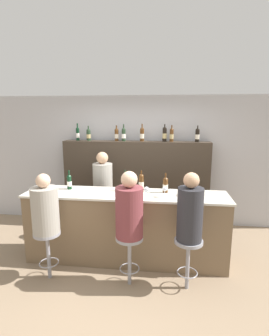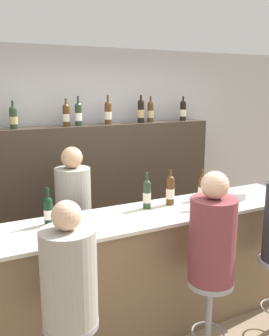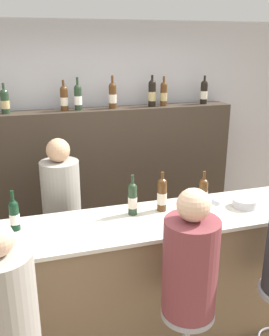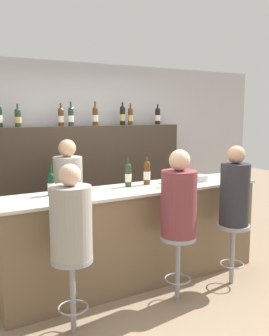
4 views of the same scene
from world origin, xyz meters
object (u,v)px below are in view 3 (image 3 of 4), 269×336
at_px(wine_bottle_counter_0, 14,215).
at_px(wine_bottle_counter_2, 162,194).
at_px(wine_bottle_counter_3, 203,192).
at_px(wine_glass_1, 216,203).
at_px(wine_bottle_backbar_2, 64,98).
at_px(bar_stool_middle, 187,328).
at_px(metal_bowl, 245,203).
at_px(guest_seated_left, 5,299).
at_px(wine_bottle_backbar_1, 5,101).
at_px(wine_bottle_backbar_5, 152,93).
at_px(wine_bottle_backbar_4, 113,95).
at_px(wine_bottle_backbar_6, 164,94).
at_px(wine_bottle_counter_1, 133,198).
at_px(guest_seated_middle, 190,261).
at_px(wine_bottle_backbar_3, 78,97).
at_px(wine_glass_0, 185,209).
at_px(wine_bottle_backbar_7, 204,92).
at_px(bartender, 63,228).

xyz_separation_m(wine_bottle_counter_0, wine_bottle_counter_2, (1.14, 0.00, 0.02)).
relative_size(wine_bottle_counter_3, wine_glass_1, 1.89).
bearing_deg(wine_bottle_backbar_2, bar_stool_middle, -74.83).
height_order(metal_bowl, guest_seated_left, guest_seated_left).
xyz_separation_m(wine_bottle_counter_3, wine_glass_1, (-0.01, -0.23, -0.00)).
height_order(wine_bottle_counter_3, wine_bottle_backbar_1, wine_bottle_backbar_1).
distance_m(wine_bottle_counter_2, wine_bottle_backbar_5, 1.40).
relative_size(wine_bottle_backbar_4, wine_bottle_backbar_6, 1.07).
relative_size(wine_bottle_counter_1, bar_stool_middle, 0.48).
bearing_deg(bar_stool_middle, guest_seated_middle, -90.00).
relative_size(wine_bottle_counter_1, wine_bottle_counter_3, 1.11).
bearing_deg(wine_bottle_backbar_3, wine_bottle_backbar_6, 0.00).
height_order(wine_bottle_backbar_5, bar_stool_middle, wine_bottle_backbar_5).
distance_m(wine_bottle_counter_0, wine_bottle_backbar_2, 1.46).
xyz_separation_m(metal_bowl, bar_stool_middle, (-0.76, -0.59, -0.58)).
bearing_deg(wine_bottle_backbar_1, wine_bottle_counter_1, -52.53).
relative_size(wine_bottle_counter_3, bar_stool_middle, 0.44).
xyz_separation_m(wine_bottle_backbar_6, bar_stool_middle, (-0.54, -1.92, -1.32)).
distance_m(wine_bottle_backbar_5, wine_glass_0, 1.60).
xyz_separation_m(wine_bottle_counter_2, wine_bottle_counter_3, (0.37, -0.00, -0.02)).
bearing_deg(wine_bottle_counter_2, wine_bottle_backbar_2, 116.74).
relative_size(wine_bottle_counter_2, bar_stool_middle, 0.48).
bearing_deg(wine_bottle_backbar_6, wine_glass_0, -104.25).
relative_size(wine_bottle_counter_0, wine_bottle_backbar_7, 0.99).
relative_size(wine_bottle_backbar_6, bartender, 0.20).
xyz_separation_m(wine_bottle_backbar_2, wine_bottle_backbar_3, (0.14, -0.00, 0.01)).
relative_size(wine_bottle_backbar_5, wine_bottle_backbar_7, 1.07).
bearing_deg(wine_glass_1, wine_bottle_backbar_5, 91.24).
bearing_deg(bartender, guest_seated_left, -109.29).
relative_size(wine_bottle_backbar_2, wine_bottle_backbar_3, 0.93).
bearing_deg(wine_bottle_backbar_2, wine_bottle_backbar_3, -0.00).
distance_m(wine_bottle_backbar_5, bar_stool_middle, 2.37).
bearing_deg(wine_bottle_backbar_5, wine_bottle_counter_2, -105.34).
bearing_deg(wine_bottle_backbar_4, wine_bottle_counter_3, -68.50).
xyz_separation_m(wine_bottle_counter_1, wine_glass_0, (0.34, -0.23, -0.03)).
bearing_deg(wine_bottle_counter_2, metal_bowl, -11.29).
distance_m(wine_bottle_backbar_6, guest_seated_left, 2.67).
distance_m(wine_bottle_backbar_7, wine_glass_0, 1.79).
height_order(wine_bottle_counter_0, wine_bottle_backbar_5, wine_bottle_backbar_5).
bearing_deg(guest_seated_middle, wine_bottle_backbar_4, 90.69).
distance_m(wine_bottle_backbar_1, wine_bottle_backbar_4, 1.06).
height_order(metal_bowl, bar_stool_middle, metal_bowl).
distance_m(wine_bottle_counter_0, wine_glass_1, 1.51).
relative_size(wine_bottle_backbar_5, wine_glass_1, 2.08).
xyz_separation_m(bar_stool_middle, bartender, (-0.66, 1.31, 0.20)).
bearing_deg(wine_bottle_counter_2, wine_glass_1, -32.91).
distance_m(wine_bottle_counter_1, wine_bottle_backbar_4, 1.36).
height_order(wine_bottle_backbar_2, guest_seated_left, wine_bottle_backbar_2).
height_order(wine_glass_0, bar_stool_middle, wine_glass_0).
xyz_separation_m(wine_bottle_counter_1, bar_stool_middle, (0.17, -0.72, -0.68)).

